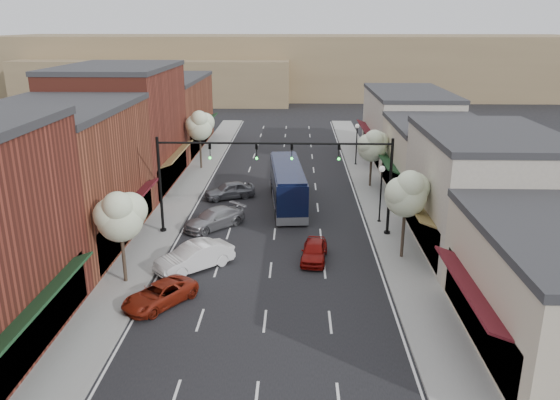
# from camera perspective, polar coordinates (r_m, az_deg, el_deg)

# --- Properties ---
(ground) EXTENTS (160.00, 160.00, 0.00)m
(ground) POSITION_cam_1_polar(r_m,az_deg,el_deg) (31.78, -1.17, -8.87)
(ground) COLOR black
(ground) RESTS_ON ground
(sidewalk_left) EXTENTS (2.80, 73.00, 0.15)m
(sidewalk_left) POSITION_cam_1_polar(r_m,az_deg,el_deg) (49.94, -9.76, 1.09)
(sidewalk_left) COLOR gray
(sidewalk_left) RESTS_ON ground
(sidewalk_right) EXTENTS (2.80, 73.00, 0.15)m
(sidewalk_right) POSITION_cam_1_polar(r_m,az_deg,el_deg) (49.43, 9.70, 0.92)
(sidewalk_right) COLOR gray
(sidewalk_right) RESTS_ON ground
(curb_left) EXTENTS (0.25, 73.00, 0.17)m
(curb_left) POSITION_cam_1_polar(r_m,az_deg,el_deg) (49.68, -8.18, 1.09)
(curb_left) COLOR gray
(curb_left) RESTS_ON ground
(curb_right) EXTENTS (0.25, 73.00, 0.17)m
(curb_right) POSITION_cam_1_polar(r_m,az_deg,el_deg) (49.25, 8.08, 0.94)
(curb_right) COLOR gray
(curb_right) RESTS_ON ground
(bldg_left_midnear) EXTENTS (10.14, 14.10, 9.40)m
(bldg_left_midnear) POSITION_cam_1_polar(r_m,az_deg,el_deg) (38.98, -22.14, 2.22)
(bldg_left_midnear) COLOR brown
(bldg_left_midnear) RESTS_ON ground
(bldg_left_midfar) EXTENTS (10.14, 14.10, 10.90)m
(bldg_left_midfar) POSITION_cam_1_polar(r_m,az_deg,el_deg) (51.60, -16.17, 7.28)
(bldg_left_midfar) COLOR maroon
(bldg_left_midfar) RESTS_ON ground
(bldg_left_far) EXTENTS (10.14, 18.10, 8.40)m
(bldg_left_far) POSITION_cam_1_polar(r_m,az_deg,el_deg) (67.00, -11.99, 8.84)
(bldg_left_far) COLOR brown
(bldg_left_far) RESTS_ON ground
(bldg_right_midnear) EXTENTS (9.14, 12.10, 7.90)m
(bldg_right_midnear) POSITION_cam_1_polar(r_m,az_deg,el_deg) (37.89, 20.48, 0.81)
(bldg_right_midnear) COLOR #B8AE9E
(bldg_right_midnear) RESTS_ON ground
(bldg_right_midfar) EXTENTS (9.14, 12.10, 6.40)m
(bldg_right_midfar) POSITION_cam_1_polar(r_m,az_deg,el_deg) (49.18, 16.10, 4.12)
(bldg_right_midfar) COLOR #BAAA93
(bldg_right_midfar) RESTS_ON ground
(bldg_right_far) EXTENTS (9.14, 16.10, 7.40)m
(bldg_right_far) POSITION_cam_1_polar(r_m,az_deg,el_deg) (62.46, 13.12, 7.65)
(bldg_right_far) COLOR #B8AE9E
(bldg_right_far) RESTS_ON ground
(hill_far) EXTENTS (120.00, 30.00, 12.00)m
(hill_far) POSITION_cam_1_polar(r_m,az_deg,el_deg) (118.62, 1.06, 13.93)
(hill_far) COLOR #7A6647
(hill_far) RESTS_ON ground
(hill_near) EXTENTS (50.00, 20.00, 8.00)m
(hill_near) POSITION_cam_1_polar(r_m,az_deg,el_deg) (110.06, -12.47, 12.16)
(hill_near) COLOR #7A6647
(hill_near) RESTS_ON ground
(signal_mast_right) EXTENTS (8.22, 0.46, 7.00)m
(signal_mast_right) POSITION_cam_1_polar(r_m,az_deg,el_deg) (37.82, 7.95, 2.89)
(signal_mast_right) COLOR black
(signal_mast_right) RESTS_ON ground
(signal_mast_left) EXTENTS (8.22, 0.46, 7.00)m
(signal_mast_left) POSITION_cam_1_polar(r_m,az_deg,el_deg) (38.27, -9.05, 3.02)
(signal_mast_left) COLOR black
(signal_mast_left) RESTS_ON ground
(tree_right_near) EXTENTS (2.85, 2.65, 5.95)m
(tree_right_near) POSITION_cam_1_polar(r_m,az_deg,el_deg) (34.43, 13.13, 0.78)
(tree_right_near) COLOR #47382B
(tree_right_near) RESTS_ON ground
(tree_right_far) EXTENTS (2.85, 2.65, 5.43)m
(tree_right_far) POSITION_cam_1_polar(r_m,az_deg,el_deg) (49.83, 9.65, 5.72)
(tree_right_far) COLOR #47382B
(tree_right_far) RESTS_ON ground
(tree_left_near) EXTENTS (2.85, 2.65, 5.69)m
(tree_left_near) POSITION_cam_1_polar(r_m,az_deg,el_deg) (31.57, -16.37, -1.50)
(tree_left_near) COLOR #47382B
(tree_left_near) RESTS_ON ground
(tree_left_far) EXTENTS (2.85, 2.65, 6.13)m
(tree_left_far) POSITION_cam_1_polar(r_m,az_deg,el_deg) (55.99, -8.39, 7.76)
(tree_left_far) COLOR #47382B
(tree_left_far) RESTS_ON ground
(lamp_post_near) EXTENTS (0.44, 0.44, 4.44)m
(lamp_post_near) POSITION_cam_1_polar(r_m,az_deg,el_deg) (40.93, 10.53, 1.57)
(lamp_post_near) COLOR black
(lamp_post_near) RESTS_ON ground
(lamp_post_far) EXTENTS (0.44, 0.44, 4.44)m
(lamp_post_far) POSITION_cam_1_polar(r_m,az_deg,el_deg) (57.79, 8.03, 6.47)
(lamp_post_far) COLOR black
(lamp_post_far) RESTS_ON ground
(coach_bus) EXTENTS (3.33, 11.05, 3.33)m
(coach_bus) POSITION_cam_1_polar(r_m,az_deg,el_deg) (44.78, 0.78, 1.62)
(coach_bus) COLOR black
(coach_bus) RESTS_ON ground
(red_hatchback) EXTENTS (1.94, 3.96, 1.30)m
(red_hatchback) POSITION_cam_1_polar(r_m,az_deg,el_deg) (34.71, 3.59, -5.32)
(red_hatchback) COLOR maroon
(red_hatchback) RESTS_ON ground
(parked_car_a) EXTENTS (4.09, 4.63, 1.19)m
(parked_car_a) POSITION_cam_1_polar(r_m,az_deg,el_deg) (30.15, -12.47, -9.63)
(parked_car_a) COLOR maroon
(parked_car_a) RESTS_ON ground
(parked_car_b) EXTENTS (4.81, 4.56, 1.62)m
(parked_car_b) POSITION_cam_1_polar(r_m,az_deg,el_deg) (33.79, -8.93, -5.88)
(parked_car_b) COLOR white
(parked_car_b) RESTS_ON ground
(parked_car_c) EXTENTS (4.82, 4.90, 1.42)m
(parked_car_c) POSITION_cam_1_polar(r_m,az_deg,el_deg) (40.35, -6.90, -1.93)
(parked_car_c) COLOR gray
(parked_car_c) RESTS_ON ground
(parked_car_d) EXTENTS (4.65, 3.28, 1.47)m
(parked_car_d) POSITION_cam_1_polar(r_m,az_deg,el_deg) (46.96, -5.30, 1.04)
(parked_car_d) COLOR slate
(parked_car_d) RESTS_ON ground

